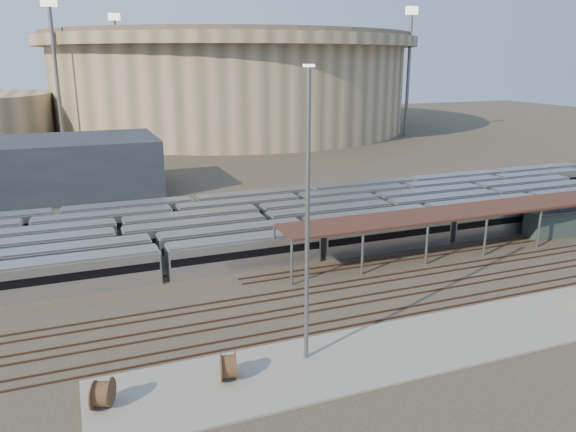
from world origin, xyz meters
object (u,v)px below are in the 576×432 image
(teal_boxcar, at_px, (573,222))
(cable_reel_east, at_px, (228,366))
(cable_reel_west, at_px, (103,394))
(yard_light_pole, at_px, (307,220))

(teal_boxcar, bearing_deg, cable_reel_east, -157.75)
(cable_reel_west, relative_size, cable_reel_east, 1.00)
(teal_boxcar, height_order, cable_reel_west, teal_boxcar)
(cable_reel_east, relative_size, yard_light_pole, 0.09)
(cable_reel_west, height_order, yard_light_pole, yard_light_pole)
(yard_light_pole, bearing_deg, teal_boxcar, 20.11)
(cable_reel_west, distance_m, cable_reel_east, 9.09)
(teal_boxcar, distance_m, cable_reel_east, 57.65)
(teal_boxcar, bearing_deg, cable_reel_west, -160.04)
(cable_reel_west, xyz_separation_m, yard_light_pole, (15.80, 1.01, 10.57))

